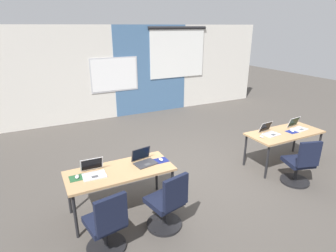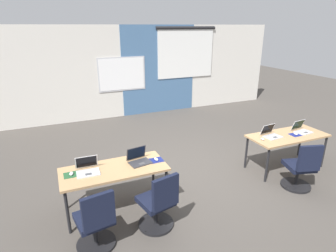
{
  "view_description": "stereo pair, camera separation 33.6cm",
  "coord_description": "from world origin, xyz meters",
  "px_view_note": "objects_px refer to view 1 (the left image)",
  "views": [
    {
      "loc": [
        -2.77,
        -4.22,
        2.77
      ],
      "look_at": [
        -0.41,
        0.44,
        0.87
      ],
      "focal_mm": 29.62,
      "sensor_mm": 36.0,
      "label": 1
    },
    {
      "loc": [
        -2.47,
        -4.37,
        2.77
      ],
      "look_at": [
        -0.41,
        0.44,
        0.87
      ],
      "focal_mm": 29.62,
      "sensor_mm": 36.0,
      "label": 2
    }
  ],
  "objects_px": {
    "desk_near_left": "(120,174)",
    "laptop_near_right_inner": "(269,132)",
    "chair_near_left_inner": "(167,206)",
    "chair_near_right_inner": "(300,166)",
    "mouse_near_right_end": "(292,131)",
    "chair_near_left_end": "(107,227)",
    "mouse_near_left_end": "(77,177)",
    "laptop_near_left_inner": "(144,160)",
    "desk_near_right": "(285,135)",
    "mouse_near_right_inner": "(262,137)",
    "mouse_near_left_inner": "(161,159)",
    "laptop_near_right_end": "(297,127)",
    "laptop_near_left_end": "(93,171)"
  },
  "relations": [
    {
      "from": "desk_near_right",
      "to": "laptop_near_right_end",
      "type": "height_order",
      "value": "laptop_near_right_end"
    },
    {
      "from": "mouse_near_right_inner",
      "to": "mouse_near_left_inner",
      "type": "relative_size",
      "value": 1.01
    },
    {
      "from": "mouse_near_right_inner",
      "to": "mouse_near_right_end",
      "type": "distance_m",
      "value": 0.79
    },
    {
      "from": "chair_near_right_inner",
      "to": "chair_near_left_end",
      "type": "xyz_separation_m",
      "value": [
        -3.56,
        -0.02,
        0.0
      ]
    },
    {
      "from": "mouse_near_left_end",
      "to": "laptop_near_left_inner",
      "type": "height_order",
      "value": "laptop_near_left_inner"
    },
    {
      "from": "chair_near_right_inner",
      "to": "mouse_near_right_end",
      "type": "distance_m",
      "value": 0.91
    },
    {
      "from": "desk_near_right",
      "to": "laptop_near_left_inner",
      "type": "relative_size",
      "value": 4.29
    },
    {
      "from": "chair_near_left_end",
      "to": "mouse_near_right_end",
      "type": "distance_m",
      "value": 4.14
    },
    {
      "from": "chair_near_left_end",
      "to": "mouse_near_left_inner",
      "type": "relative_size",
      "value": 8.72
    },
    {
      "from": "mouse_near_right_inner",
      "to": "mouse_near_left_inner",
      "type": "distance_m",
      "value": 2.17
    },
    {
      "from": "chair_near_left_end",
      "to": "desk_near_right",
      "type": "bearing_deg",
      "value": -178.82
    },
    {
      "from": "desk_near_right",
      "to": "laptop_near_right_end",
      "type": "relative_size",
      "value": 4.46
    },
    {
      "from": "mouse_near_right_inner",
      "to": "chair_near_left_inner",
      "type": "distance_m",
      "value": 2.53
    },
    {
      "from": "chair_near_right_inner",
      "to": "laptop_near_left_inner",
      "type": "bearing_deg",
      "value": 0.66
    },
    {
      "from": "chair_near_left_end",
      "to": "mouse_near_right_end",
      "type": "relative_size",
      "value": 8.77
    },
    {
      "from": "mouse_near_right_inner",
      "to": "laptop_near_left_inner",
      "type": "xyz_separation_m",
      "value": [
        -2.44,
        0.05,
        0.03
      ]
    },
    {
      "from": "mouse_near_left_end",
      "to": "chair_near_left_inner",
      "type": "distance_m",
      "value": 1.35
    },
    {
      "from": "desk_near_right",
      "to": "laptop_near_right_inner",
      "type": "height_order",
      "value": "laptop_near_right_inner"
    },
    {
      "from": "laptop_near_left_end",
      "to": "chair_near_left_inner",
      "type": "relative_size",
      "value": 0.37
    },
    {
      "from": "chair_near_left_end",
      "to": "chair_near_left_inner",
      "type": "relative_size",
      "value": 1.0
    },
    {
      "from": "mouse_near_left_end",
      "to": "laptop_near_right_inner",
      "type": "bearing_deg",
      "value": 0.31
    },
    {
      "from": "mouse_near_right_end",
      "to": "chair_near_left_end",
      "type": "bearing_deg",
      "value": -170.42
    },
    {
      "from": "mouse_near_right_inner",
      "to": "mouse_near_right_end",
      "type": "bearing_deg",
      "value": -4.05
    },
    {
      "from": "mouse_near_right_inner",
      "to": "laptop_near_right_end",
      "type": "height_order",
      "value": "laptop_near_right_end"
    },
    {
      "from": "laptop_near_right_inner",
      "to": "laptop_near_left_inner",
      "type": "xyz_separation_m",
      "value": [
        -2.72,
        -0.02,
        0.0
      ]
    },
    {
      "from": "laptop_near_right_inner",
      "to": "mouse_near_left_end",
      "type": "height_order",
      "value": "laptop_near_right_inner"
    },
    {
      "from": "laptop_near_left_end",
      "to": "mouse_near_right_end",
      "type": "xyz_separation_m",
      "value": [
        4.02,
        -0.1,
        -0.03
      ]
    },
    {
      "from": "laptop_near_right_inner",
      "to": "mouse_near_right_inner",
      "type": "distance_m",
      "value": 0.28
    },
    {
      "from": "laptop_near_right_inner",
      "to": "chair_near_left_inner",
      "type": "bearing_deg",
      "value": -170.0
    },
    {
      "from": "chair_near_left_end",
      "to": "laptop_near_right_end",
      "type": "xyz_separation_m",
      "value": [
        4.31,
        0.77,
        0.39
      ]
    },
    {
      "from": "desk_near_left",
      "to": "laptop_near_right_inner",
      "type": "relative_size",
      "value": 4.45
    },
    {
      "from": "laptop_near_right_inner",
      "to": "mouse_near_left_inner",
      "type": "distance_m",
      "value": 2.44
    },
    {
      "from": "laptop_near_left_end",
      "to": "mouse_near_right_end",
      "type": "relative_size",
      "value": 3.26
    },
    {
      "from": "chair_near_left_inner",
      "to": "laptop_near_right_end",
      "type": "distance_m",
      "value": 3.52
    },
    {
      "from": "chair_near_right_inner",
      "to": "chair_near_left_inner",
      "type": "relative_size",
      "value": 1.0
    },
    {
      "from": "laptop_near_right_inner",
      "to": "chair_near_right_inner",
      "type": "height_order",
      "value": "laptop_near_right_inner"
    },
    {
      "from": "laptop_near_right_inner",
      "to": "mouse_near_left_end",
      "type": "bearing_deg",
      "value": 174.37
    },
    {
      "from": "desk_near_left",
      "to": "chair_near_right_inner",
      "type": "distance_m",
      "value": 3.23
    },
    {
      "from": "laptop_near_left_inner",
      "to": "chair_near_right_inner",
      "type": "bearing_deg",
      "value": -25.55
    },
    {
      "from": "mouse_near_right_inner",
      "to": "mouse_near_left_inner",
      "type": "bearing_deg",
      "value": 179.95
    },
    {
      "from": "laptop_near_left_inner",
      "to": "mouse_near_left_inner",
      "type": "distance_m",
      "value": 0.28
    },
    {
      "from": "laptop_near_left_inner",
      "to": "mouse_near_right_end",
      "type": "height_order",
      "value": "laptop_near_left_inner"
    },
    {
      "from": "mouse_near_left_end",
      "to": "laptop_near_left_end",
      "type": "bearing_deg",
      "value": -1.73
    },
    {
      "from": "chair_near_left_inner",
      "to": "desk_near_left",
      "type": "bearing_deg",
      "value": -69.28
    },
    {
      "from": "mouse_near_right_inner",
      "to": "laptop_near_right_end",
      "type": "bearing_deg",
      "value": 1.34
    },
    {
      "from": "chair_near_left_end",
      "to": "chair_near_left_inner",
      "type": "distance_m",
      "value": 0.88
    },
    {
      "from": "mouse_near_right_end",
      "to": "laptop_near_left_end",
      "type": "bearing_deg",
      "value": 178.55
    },
    {
      "from": "desk_near_right",
      "to": "laptop_near_right_end",
      "type": "bearing_deg",
      "value": 3.5
    },
    {
      "from": "desk_near_left",
      "to": "mouse_near_left_end",
      "type": "height_order",
      "value": "mouse_near_left_end"
    },
    {
      "from": "mouse_near_right_end",
      "to": "laptop_near_right_end",
      "type": "bearing_deg",
      "value": 18.28
    }
  ]
}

